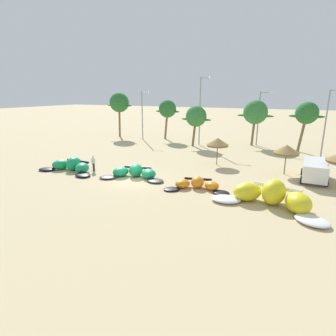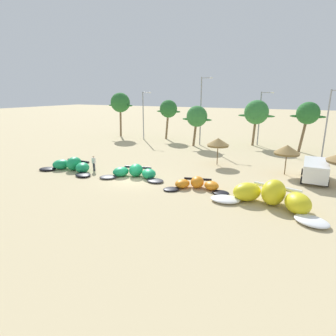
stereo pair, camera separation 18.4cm
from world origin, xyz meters
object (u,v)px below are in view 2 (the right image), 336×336
at_px(kite_far_left, 72,166).
at_px(lamppost_west, 144,113).
at_px(palm_left, 168,109).
at_px(person_near_kites, 94,163).
at_px(palm_left_of_gap, 197,117).
at_px(lamppost_west_center, 202,108).
at_px(kite_center, 271,197).
at_px(lamppost_east_center, 261,116).
at_px(kite_left, 135,172).
at_px(beach_umbrella_near_van, 218,142).
at_px(kite_left_of_center, 197,184).
at_px(palm_center_left, 256,112).
at_px(palm_center_right, 308,114).
at_px(beach_umbrella_middle, 287,150).
at_px(lamppost_east, 328,120).
at_px(palm_leftmost, 120,103).
at_px(parked_van, 315,169).

distance_m(kite_far_left, lamppost_west, 21.83).
height_order(kite_far_left, palm_left, palm_left).
bearing_deg(kite_far_left, person_near_kites, 24.75).
relative_size(palm_left_of_gap, lamppost_west_center, 0.60).
height_order(kite_center, lamppost_east_center, lamppost_east_center).
distance_m(kite_left, beach_umbrella_near_van, 10.48).
relative_size(palm_left_of_gap, lamppost_east_center, 0.75).
relative_size(kite_far_left, kite_left_of_center, 1.25).
xyz_separation_m(palm_center_left, palm_center_right, (7.07, -2.17, 0.18)).
height_order(lamppost_west, lamppost_east_center, lamppost_east_center).
relative_size(kite_far_left, beach_umbrella_middle, 2.34).
xyz_separation_m(palm_left, lamppost_west_center, (7.15, -3.01, 0.48)).
height_order(palm_center_right, lamppost_east, lamppost_east).
xyz_separation_m(kite_left, kite_left_of_center, (6.70, -0.54, -0.09)).
relative_size(palm_leftmost, palm_left_of_gap, 1.31).
relative_size(parked_van, lamppost_west_center, 0.48).
xyz_separation_m(kite_center, lamppost_west_center, (-12.94, 21.22, 5.01)).
bearing_deg(palm_left, lamppost_east_center, 2.45).
distance_m(kite_center, lamppost_west_center, 25.35).
distance_m(palm_leftmost, palm_center_left, 24.36).
bearing_deg(kite_left_of_center, palm_left_of_gap, 110.53).
height_order(kite_far_left, lamppost_west_center, lamppost_west_center).
distance_m(kite_far_left, kite_left, 7.38).
distance_m(beach_umbrella_near_van, lamppost_west_center, 12.92).
xyz_separation_m(parked_van, palm_center_right, (-1.12, 13.82, 4.22)).
relative_size(person_near_kites, palm_left_of_gap, 0.26).
distance_m(parked_van, palm_leftmost, 36.07).
xyz_separation_m(beach_umbrella_near_van, palm_left_of_gap, (-6.21, 9.75, 1.92)).
distance_m(kite_left, kite_left_of_center, 6.72).
distance_m(lamppost_west_center, lamppost_east_center, 9.19).
bearing_deg(palm_leftmost, kite_center, -38.17).
height_order(beach_umbrella_near_van, lamppost_east, lamppost_east).
distance_m(kite_far_left, palm_leftmost, 24.85).
relative_size(lamppost_west, lamppost_east, 0.97).
height_order(beach_umbrella_near_van, beach_umbrella_middle, beach_umbrella_near_van).
bearing_deg(kite_left_of_center, parked_van, 37.85).
distance_m(person_near_kites, palm_leftmost, 24.81).
relative_size(beach_umbrella_near_van, parked_van, 0.62).
xyz_separation_m(palm_center_right, lamppost_west, (-25.64, -0.24, -0.68)).
relative_size(parked_van, lamppost_west, 0.60).
relative_size(kite_left_of_center, lamppost_east_center, 0.69).
distance_m(palm_center_left, lamppost_east_center, 0.92).
xyz_separation_m(person_near_kites, lamppost_west_center, (5.12, 19.37, 4.92)).
xyz_separation_m(kite_left, palm_center_left, (7.72, 22.61, 4.65)).
bearing_deg(person_near_kites, kite_left, -0.60).
bearing_deg(lamppost_east, beach_umbrella_middle, -110.05).
bearing_deg(palm_left, lamppost_west, -148.67).
relative_size(person_near_kites, palm_center_left, 0.23).
xyz_separation_m(beach_umbrella_near_van, beach_umbrella_middle, (7.34, -0.87, -0.07)).
xyz_separation_m(parked_van, lamppost_east_center, (-7.58, 16.48, 3.56)).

